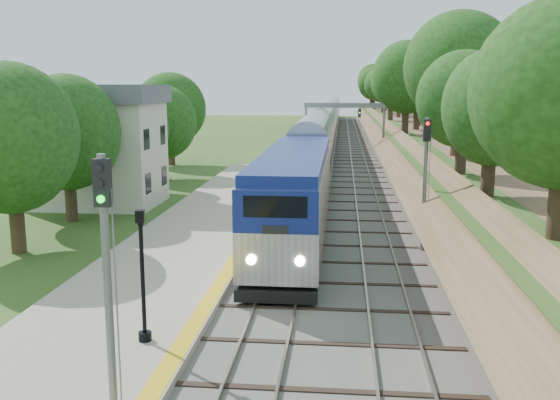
# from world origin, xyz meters

# --- Properties ---
(trackbed) EXTENTS (9.50, 170.00, 0.28)m
(trackbed) POSITION_xyz_m (2.00, 60.00, 0.07)
(trackbed) COLOR #4C4944
(trackbed) RESTS_ON ground
(platform) EXTENTS (6.40, 68.00, 0.38)m
(platform) POSITION_xyz_m (-5.20, 16.00, 0.19)
(platform) COLOR gray
(platform) RESTS_ON ground
(yellow_stripe) EXTENTS (0.55, 68.00, 0.01)m
(yellow_stripe) POSITION_xyz_m (-2.35, 16.00, 0.39)
(yellow_stripe) COLOR gold
(yellow_stripe) RESTS_ON platform
(embankment) EXTENTS (10.64, 170.00, 11.70)m
(embankment) POSITION_xyz_m (10.35, 60.00, 1.95)
(embankment) COLOR brown
(embankment) RESTS_ON ground
(station_building) EXTENTS (8.60, 6.60, 8.00)m
(station_building) POSITION_xyz_m (-14.00, 30.00, 4.09)
(station_building) COLOR beige
(station_building) RESTS_ON ground
(signal_gantry) EXTENTS (8.40, 0.38, 6.20)m
(signal_gantry) POSITION_xyz_m (2.47, 54.99, 4.82)
(signal_gantry) COLOR slate
(signal_gantry) RESTS_ON ground
(trees_behind_platform) EXTENTS (7.82, 53.32, 7.21)m
(trees_behind_platform) POSITION_xyz_m (-11.17, 20.67, 4.53)
(trees_behind_platform) COLOR #332316
(trees_behind_platform) RESTS_ON ground
(train) EXTENTS (3.07, 144.10, 4.52)m
(train) POSITION_xyz_m (0.00, 81.98, 2.30)
(train) COLOR black
(train) RESTS_ON trackbed
(lamppost_far) EXTENTS (0.40, 0.40, 4.00)m
(lamppost_far) POSITION_xyz_m (-3.52, 7.13, 2.17)
(lamppost_far) COLOR black
(lamppost_far) RESTS_ON platform
(signal_platform) EXTENTS (0.36, 0.28, 6.09)m
(signal_platform) POSITION_xyz_m (-2.90, 2.89, 4.12)
(signal_platform) COLOR slate
(signal_platform) RESTS_ON platform
(signal_farside) EXTENTS (0.35, 0.28, 6.37)m
(signal_farside) POSITION_xyz_m (6.20, 19.63, 4.01)
(signal_farside) COLOR slate
(signal_farside) RESTS_ON ground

